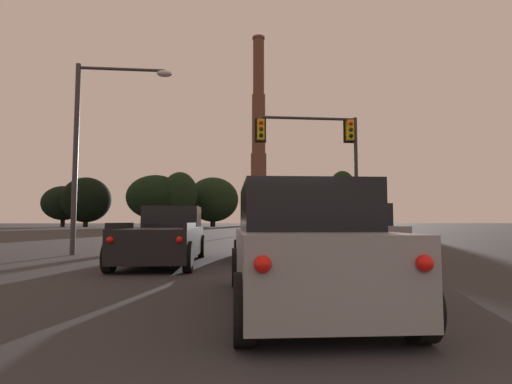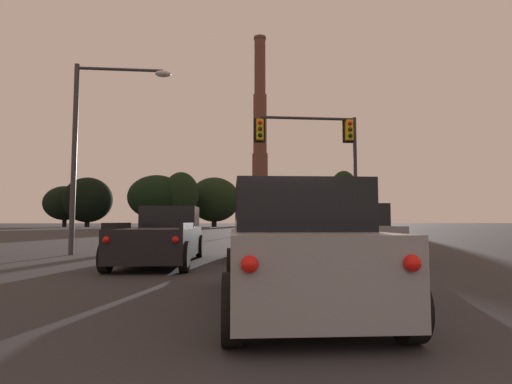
{
  "view_description": "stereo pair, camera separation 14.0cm",
  "coord_description": "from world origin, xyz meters",
  "px_view_note": "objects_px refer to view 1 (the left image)",
  "views": [
    {
      "loc": [
        -1.47,
        -0.34,
        1.29
      ],
      "look_at": [
        1.57,
        29.82,
        3.54
      ],
      "focal_mm": 28.0,
      "sensor_mm": 36.0,
      "label": 1
    },
    {
      "loc": [
        -1.33,
        -0.35,
        1.29
      ],
      "look_at": [
        1.57,
        29.82,
        3.54
      ],
      "focal_mm": 28.0,
      "sensor_mm": 36.0,
      "label": 2
    }
  ],
  "objects_px": {
    "hatchback_center_lane_front": "(264,240)",
    "street_lamp": "(94,133)",
    "suv_right_lane_front": "(352,233)",
    "pickup_truck_left_lane_front": "(166,237)",
    "traffic_light_far_right": "(268,199)",
    "traffic_light_overhead_right": "(324,147)",
    "smokestack": "(259,150)",
    "suv_center_lane_second": "(300,247)"
  },
  "relations": [
    {
      "from": "pickup_truck_left_lane_front",
      "to": "smokestack",
      "type": "relative_size",
      "value": 0.09
    },
    {
      "from": "hatchback_center_lane_front",
      "to": "suv_right_lane_front",
      "type": "bearing_deg",
      "value": -11.62
    },
    {
      "from": "traffic_light_overhead_right",
      "to": "street_lamp",
      "type": "height_order",
      "value": "street_lamp"
    },
    {
      "from": "smokestack",
      "to": "hatchback_center_lane_front",
      "type": "bearing_deg",
      "value": -96.03
    },
    {
      "from": "traffic_light_far_right",
      "to": "traffic_light_overhead_right",
      "type": "distance_m",
      "value": 34.05
    },
    {
      "from": "suv_center_lane_second",
      "to": "smokestack",
      "type": "relative_size",
      "value": 0.08
    },
    {
      "from": "smokestack",
      "to": "street_lamp",
      "type": "bearing_deg",
      "value": -99.55
    },
    {
      "from": "suv_right_lane_front",
      "to": "traffic_light_far_right",
      "type": "distance_m",
      "value": 40.68
    },
    {
      "from": "hatchback_center_lane_front",
      "to": "smokestack",
      "type": "height_order",
      "value": "smokestack"
    },
    {
      "from": "pickup_truck_left_lane_front",
      "to": "smokestack",
      "type": "xyz_separation_m",
      "value": [
        14.94,
        111.58,
        23.04
      ]
    },
    {
      "from": "pickup_truck_left_lane_front",
      "to": "traffic_light_overhead_right",
      "type": "relative_size",
      "value": 0.84
    },
    {
      "from": "traffic_light_far_right",
      "to": "traffic_light_overhead_right",
      "type": "bearing_deg",
      "value": -92.78
    },
    {
      "from": "hatchback_center_lane_front",
      "to": "street_lamp",
      "type": "bearing_deg",
      "value": 159.31
    },
    {
      "from": "pickup_truck_left_lane_front",
      "to": "hatchback_center_lane_front",
      "type": "height_order",
      "value": "pickup_truck_left_lane_front"
    },
    {
      "from": "smokestack",
      "to": "traffic_light_overhead_right",
      "type": "bearing_deg",
      "value": -94.32
    },
    {
      "from": "smokestack",
      "to": "traffic_light_far_right",
      "type": "bearing_deg",
      "value": -95.06
    },
    {
      "from": "suv_right_lane_front",
      "to": "traffic_light_overhead_right",
      "type": "bearing_deg",
      "value": 85.13
    },
    {
      "from": "hatchback_center_lane_front",
      "to": "smokestack",
      "type": "xyz_separation_m",
      "value": [
        11.71,
        110.74,
        23.18
      ]
    },
    {
      "from": "pickup_truck_left_lane_front",
      "to": "street_lamp",
      "type": "relative_size",
      "value": 0.73
    },
    {
      "from": "suv_right_lane_front",
      "to": "hatchback_center_lane_front",
      "type": "relative_size",
      "value": 1.21
    },
    {
      "from": "suv_right_lane_front",
      "to": "suv_center_lane_second",
      "type": "relative_size",
      "value": 1.0
    },
    {
      "from": "traffic_light_far_right",
      "to": "pickup_truck_left_lane_front",
      "type": "bearing_deg",
      "value": -102.01
    },
    {
      "from": "suv_right_lane_front",
      "to": "traffic_light_overhead_right",
      "type": "height_order",
      "value": "traffic_light_overhead_right"
    },
    {
      "from": "pickup_truck_left_lane_front",
      "to": "street_lamp",
      "type": "bearing_deg",
      "value": 137.09
    },
    {
      "from": "suv_right_lane_front",
      "to": "hatchback_center_lane_front",
      "type": "xyz_separation_m",
      "value": [
        -2.93,
        0.61,
        -0.23
      ]
    },
    {
      "from": "hatchback_center_lane_front",
      "to": "suv_center_lane_second",
      "type": "xyz_separation_m",
      "value": [
        -0.35,
        -7.56,
        0.23
      ]
    },
    {
      "from": "street_lamp",
      "to": "suv_right_lane_front",
      "type": "bearing_deg",
      "value": -18.02
    },
    {
      "from": "hatchback_center_lane_front",
      "to": "traffic_light_far_right",
      "type": "bearing_deg",
      "value": 82.3
    },
    {
      "from": "suv_right_lane_front",
      "to": "pickup_truck_left_lane_front",
      "type": "relative_size",
      "value": 0.89
    },
    {
      "from": "suv_right_lane_front",
      "to": "street_lamp",
      "type": "bearing_deg",
      "value": 164.56
    },
    {
      "from": "suv_right_lane_front",
      "to": "traffic_light_overhead_right",
      "type": "distance_m",
      "value": 7.72
    },
    {
      "from": "traffic_light_far_right",
      "to": "suv_right_lane_front",
      "type": "bearing_deg",
      "value": -93.53
    },
    {
      "from": "suv_right_lane_front",
      "to": "hatchback_center_lane_front",
      "type": "distance_m",
      "value": 3.0
    },
    {
      "from": "suv_right_lane_front",
      "to": "smokestack",
      "type": "relative_size",
      "value": 0.08
    },
    {
      "from": "hatchback_center_lane_front",
      "to": "traffic_light_overhead_right",
      "type": "bearing_deg",
      "value": 57.18
    },
    {
      "from": "hatchback_center_lane_front",
      "to": "street_lamp",
      "type": "relative_size",
      "value": 0.54
    },
    {
      "from": "pickup_truck_left_lane_front",
      "to": "traffic_light_far_right",
      "type": "relative_size",
      "value": 0.83
    },
    {
      "from": "hatchback_center_lane_front",
      "to": "street_lamp",
      "type": "xyz_separation_m",
      "value": [
        -6.5,
        2.46,
        4.13
      ]
    },
    {
      "from": "suv_right_lane_front",
      "to": "suv_center_lane_second",
      "type": "xyz_separation_m",
      "value": [
        -3.28,
        -6.96,
        0.0
      ]
    },
    {
      "from": "street_lamp",
      "to": "traffic_light_overhead_right",
      "type": "bearing_deg",
      "value": 18.19
    },
    {
      "from": "street_lamp",
      "to": "smokestack",
      "type": "height_order",
      "value": "smokestack"
    },
    {
      "from": "traffic_light_overhead_right",
      "to": "smokestack",
      "type": "relative_size",
      "value": 0.11
    }
  ]
}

